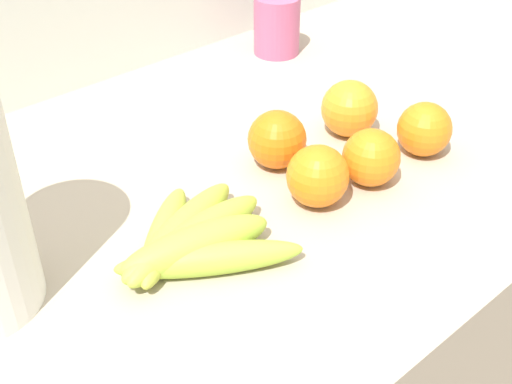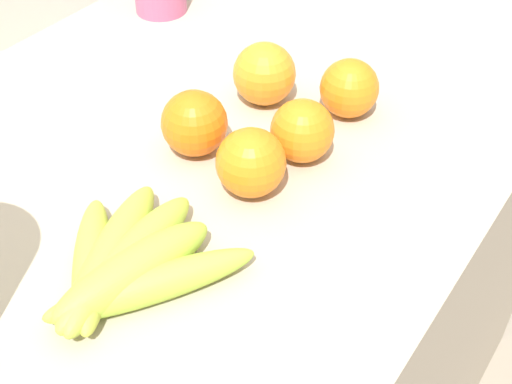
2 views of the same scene
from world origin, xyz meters
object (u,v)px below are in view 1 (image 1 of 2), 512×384
at_px(orange_center, 371,158).
at_px(orange_back_right, 424,129).
at_px(banana_bunch, 190,241).
at_px(mug, 277,25).
at_px(orange_back_left, 349,109).
at_px(orange_far_right, 277,140).
at_px(orange_right, 318,176).

bearing_deg(orange_center, orange_back_right, -0.79).
relative_size(banana_bunch, orange_back_right, 2.80).
bearing_deg(mug, banana_bunch, -142.90).
relative_size(orange_center, mug, 0.73).
height_order(orange_back_right, orange_back_left, orange_back_left).
relative_size(orange_far_right, orange_center, 1.05).
bearing_deg(banana_bunch, orange_center, -8.10).
height_order(banana_bunch, orange_right, orange_right).
height_order(orange_right, orange_far_right, same).
relative_size(orange_right, orange_far_right, 0.99).
distance_m(orange_back_left, mug, 0.28).
xyz_separation_m(orange_right, orange_back_right, (0.17, -0.01, -0.00)).
bearing_deg(orange_right, orange_center, -9.95).
bearing_deg(mug, orange_back_right, -102.32).
bearing_deg(orange_far_right, orange_center, -61.07).
bearing_deg(orange_back_left, mug, 66.70).
relative_size(banana_bunch, mug, 2.04).
distance_m(orange_back_right, orange_center, 0.10).
height_order(orange_right, orange_back_left, orange_back_left).
bearing_deg(orange_center, banana_bunch, 171.90).
bearing_deg(orange_right, orange_back_right, -4.76).
bearing_deg(orange_back_right, orange_back_left, 109.39).
xyz_separation_m(orange_back_right, orange_far_right, (-0.15, 0.10, 0.00)).
xyz_separation_m(orange_back_right, orange_back_left, (-0.03, 0.09, 0.00)).
xyz_separation_m(orange_center, orange_back_left, (0.07, 0.09, 0.00)).
bearing_deg(banana_bunch, orange_right, -7.24).
bearing_deg(orange_center, mug, 63.11).
distance_m(orange_center, mug, 0.39).
bearing_deg(orange_right, orange_far_right, 77.06).
xyz_separation_m(orange_right, orange_back_left, (0.14, 0.08, 0.00)).
distance_m(orange_back_right, orange_far_right, 0.19).
distance_m(banana_bunch, mug, 0.52).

